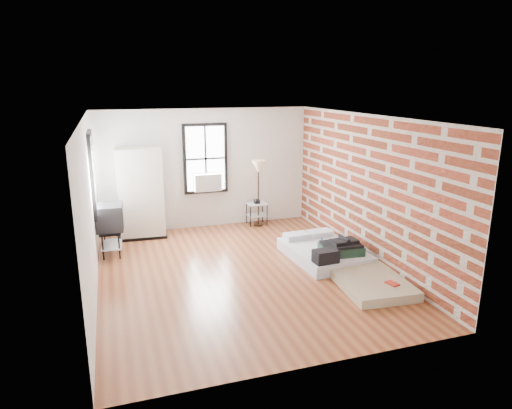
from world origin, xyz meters
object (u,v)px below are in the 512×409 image
object	(u,v)px
mattress_main	(325,251)
side_table	(257,208)
tv_stand	(110,219)
floor_lamp	(258,170)
wardrobe	(141,193)
mattress_bare	(358,269)

from	to	relation	value
mattress_main	side_table	xyz separation A→B (m)	(-0.57, 2.56, 0.27)
tv_stand	side_table	bearing A→B (deg)	19.89
mattress_main	floor_lamp	world-z (taller)	floor_lamp
wardrobe	side_table	distance (m)	2.77
side_table	floor_lamp	xyz separation A→B (m)	(0.02, -0.07, 0.94)
side_table	floor_lamp	size ratio (longest dim) A/B	0.40
tv_stand	mattress_bare	bearing A→B (deg)	-27.67
mattress_main	floor_lamp	bearing A→B (deg)	99.22
floor_lamp	tv_stand	bearing A→B (deg)	-164.79
wardrobe	tv_stand	xyz separation A→B (m)	(-0.68, -0.93, -0.26)
tv_stand	mattress_main	bearing A→B (deg)	-18.06
mattress_bare	tv_stand	bearing A→B (deg)	153.22
mattress_main	wardrobe	bearing A→B (deg)	139.60
mattress_main	side_table	size ratio (longest dim) A/B	2.85
mattress_main	tv_stand	distance (m)	4.30
floor_lamp	tv_stand	distance (m)	3.59
mattress_bare	wardrobe	bearing A→B (deg)	139.64
mattress_main	wardrobe	xyz separation A→B (m)	(-3.28, 2.49, 0.85)
floor_lamp	mattress_bare	bearing A→B (deg)	-77.88
floor_lamp	mattress_main	bearing A→B (deg)	-77.63
mattress_bare	wardrobe	distance (m)	4.96
wardrobe	floor_lamp	xyz separation A→B (m)	(2.73, -0.00, 0.36)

